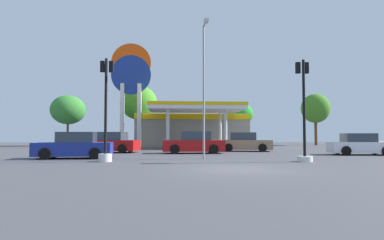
% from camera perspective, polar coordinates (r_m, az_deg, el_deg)
% --- Properties ---
extents(ground_plane, '(90.00, 90.00, 0.00)m').
position_cam_1_polar(ground_plane, '(13.04, 7.97, -8.60)').
color(ground_plane, '#47474C').
rests_on(ground_plane, ground).
extents(gas_station, '(12.83, 13.10, 4.40)m').
position_cam_1_polar(gas_station, '(38.05, -0.14, -1.54)').
color(gas_station, gray).
rests_on(gas_station, ground).
extents(station_pole_sign, '(4.24, 0.56, 11.17)m').
position_cam_1_polar(station_pole_sign, '(35.24, -10.76, 6.71)').
color(station_pole_sign, white).
rests_on(station_pole_sign, ground).
extents(car_0, '(4.29, 2.38, 1.46)m').
position_cam_1_polar(car_0, '(24.61, 27.69, -3.96)').
color(car_0, black).
rests_on(car_0, ground).
extents(car_1, '(4.36, 2.15, 1.52)m').
position_cam_1_polar(car_1, '(19.71, -20.13, -4.42)').
color(car_1, black).
rests_on(car_1, ground).
extents(car_2, '(4.47, 2.06, 1.60)m').
position_cam_1_polar(car_2, '(23.59, 0.29, -4.17)').
color(car_2, black).
rests_on(car_2, ground).
extents(car_3, '(4.69, 2.77, 1.57)m').
position_cam_1_polar(car_3, '(25.47, -14.34, -4.00)').
color(car_3, black).
rests_on(car_3, ground).
extents(car_4, '(4.61, 2.71, 1.55)m').
position_cam_1_polar(car_4, '(26.87, 9.37, -4.00)').
color(car_4, black).
rests_on(car_4, ground).
extents(traffic_signal_0, '(0.75, 0.75, 5.19)m').
position_cam_1_polar(traffic_signal_0, '(17.25, 19.24, -0.66)').
color(traffic_signal_0, silver).
rests_on(traffic_signal_0, ground).
extents(traffic_signal_1, '(0.67, 0.69, 5.26)m').
position_cam_1_polar(traffic_signal_1, '(16.90, -15.07, -0.79)').
color(traffic_signal_1, silver).
rests_on(traffic_signal_1, ground).
extents(tree_0, '(4.11, 4.11, 6.14)m').
position_cam_1_polar(tree_0, '(41.82, -21.14, 1.68)').
color(tree_0, brown).
rests_on(tree_0, ground).
extents(tree_1, '(4.75, 4.75, 7.72)m').
position_cam_1_polar(tree_1, '(42.26, -9.46, 3.04)').
color(tree_1, brown).
rests_on(tree_1, ground).
extents(tree_2, '(3.45, 3.45, 5.51)m').
position_cam_1_polar(tree_2, '(42.89, 8.52, 1.04)').
color(tree_2, brown).
rests_on(tree_2, ground).
extents(tree_3, '(3.62, 3.62, 6.64)m').
position_cam_1_polar(tree_3, '(44.31, 21.06, 1.91)').
color(tree_3, brown).
rests_on(tree_3, ground).
extents(corner_streetlamp, '(0.24, 1.48, 7.64)m').
position_cam_1_polar(corner_streetlamp, '(18.29, 2.16, 7.38)').
color(corner_streetlamp, gray).
rests_on(corner_streetlamp, ground).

